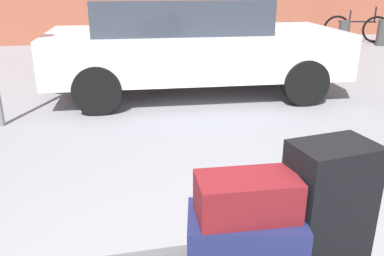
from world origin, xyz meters
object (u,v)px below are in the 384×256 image
object	(u,v)px
bollard_kerb_mid	(288,36)
bollard_kerb_far	(344,34)
duffel_bag_maroon_topmost_pile	(247,197)
bollard_corner	(382,33)
bollard_kerb_near	(229,38)
bicycle_leaning	(356,29)
duffel_bag_navy_front_left	(244,244)
parked_car	(191,44)
suitcase_black_rear_left	(328,205)

from	to	relation	value
bollard_kerb_mid	bollard_kerb_far	size ratio (longest dim) A/B	1.00
duffel_bag_maroon_topmost_pile	bollard_corner	size ratio (longest dim) A/B	0.69
duffel_bag_maroon_topmost_pile	bollard_corner	xyz separation A→B (m)	(6.64, 7.97, -0.43)
bollard_kerb_near	bicycle_leaning	bearing A→B (deg)	9.84
duffel_bag_navy_front_left	parked_car	distance (m)	4.52
duffel_bag_maroon_topmost_pile	bicycle_leaning	xyz separation A→B (m)	(6.31, 8.65, -0.39)
suitcase_black_rear_left	bollard_corner	bearing A→B (deg)	44.57
duffel_bag_maroon_topmost_pile	parked_car	distance (m)	4.52
duffel_bag_navy_front_left	duffel_bag_maroon_topmost_pile	xyz separation A→B (m)	(0.00, 0.00, 0.26)
duffel_bag_navy_front_left	bollard_kerb_mid	bearing A→B (deg)	76.76
bicycle_leaning	suitcase_black_rear_left	bearing A→B (deg)	-124.29
parked_car	bollard_kerb_far	bearing A→B (deg)	36.24
duffel_bag_maroon_topmost_pile	parked_car	xyz separation A→B (m)	(0.71, 4.46, 0.00)
suitcase_black_rear_left	bollard_kerb_near	size ratio (longest dim) A/B	0.95
suitcase_black_rear_left	parked_car	world-z (taller)	parked_car
bollard_kerb_near	duffel_bag_maroon_topmost_pile	bearing A→B (deg)	-106.84
bollard_kerb_near	bollard_corner	distance (m)	4.23
parked_car	bollard_kerb_near	world-z (taller)	parked_car
bollard_corner	duffel_bag_maroon_topmost_pile	bearing A→B (deg)	-129.80
duffel_bag_maroon_topmost_pile	bollard_corner	world-z (taller)	duffel_bag_maroon_topmost_pile
duffel_bag_navy_front_left	bollard_kerb_far	world-z (taller)	bollard_kerb_far
bollard_kerb_far	bollard_kerb_mid	bearing A→B (deg)	180.00
suitcase_black_rear_left	bollard_kerb_far	distance (m)	9.46
bicycle_leaning	bollard_kerb_far	bearing A→B (deg)	-139.93
parked_car	bicycle_leaning	bearing A→B (deg)	36.81
parked_car	duffel_bag_maroon_topmost_pile	bearing A→B (deg)	-99.10
bollard_corner	parked_car	bearing A→B (deg)	-149.35
duffel_bag_navy_front_left	suitcase_black_rear_left	xyz separation A→B (m)	(0.42, 0.01, 0.16)
parked_car	bollard_kerb_far	world-z (taller)	parked_car
suitcase_black_rear_left	bollard_kerb_mid	size ratio (longest dim) A/B	0.95
suitcase_black_rear_left	bollard_kerb_mid	bearing A→B (deg)	58.64
duffel_bag_maroon_topmost_pile	bollard_kerb_near	world-z (taller)	duffel_bag_maroon_topmost_pile
duffel_bag_maroon_topmost_pile	parked_car	bearing A→B (deg)	84.53
duffel_bag_navy_front_left	bollard_kerb_near	bearing A→B (deg)	86.29
bollard_corner	bollard_kerb_far	bearing A→B (deg)	180.00
bollard_corner	duffel_bag_navy_front_left	bearing A→B (deg)	-129.80
duffel_bag_navy_front_left	bicycle_leaning	size ratio (longest dim) A/B	0.32
parked_car	bollard_kerb_mid	size ratio (longest dim) A/B	6.62
duffel_bag_navy_front_left	duffel_bag_maroon_topmost_pile	bearing A→B (deg)	0.00
bollard_kerb_near	bollard_kerb_mid	size ratio (longest dim) A/B	1.00
duffel_bag_navy_front_left	parked_car	bearing A→B (deg)	94.03
parked_car	bollard_kerb_far	xyz separation A→B (m)	(4.79, 3.51, -0.43)
bollard_kerb_mid	bollard_corner	bearing A→B (deg)	0.00
bollard_kerb_far	parked_car	bearing A→B (deg)	-143.76
bollard_kerb_mid	suitcase_black_rear_left	bearing A→B (deg)	-113.93
duffel_bag_maroon_topmost_pile	bollard_kerb_near	xyz separation A→B (m)	(2.41, 7.97, -0.43)
duffel_bag_navy_front_left	bollard_kerb_mid	size ratio (longest dim) A/B	0.81
duffel_bag_maroon_topmost_pile	bicycle_leaning	world-z (taller)	bicycle_leaning
bicycle_leaning	bollard_kerb_mid	size ratio (longest dim) A/B	2.50
bollard_kerb_far	duffel_bag_navy_front_left	bearing A→B (deg)	-124.64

